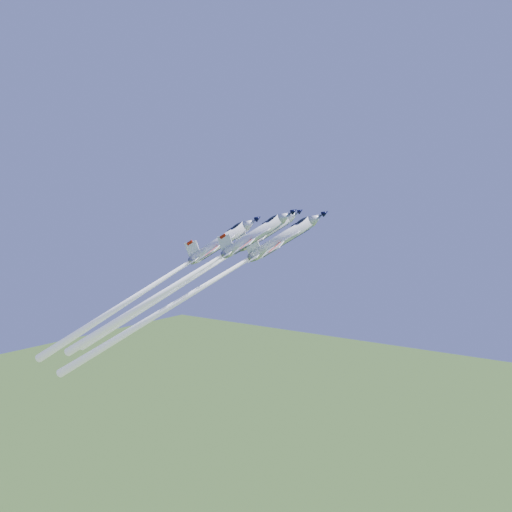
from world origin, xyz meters
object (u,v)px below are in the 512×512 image
Objects in this scene: jet_left at (185,283)px; jet_right at (174,286)px; jet_slot at (142,292)px; jet_lead at (182,300)px.

jet_right is at bearing 17.84° from jet_left.
jet_lead is at bearing 89.70° from jet_slot.
jet_slot is (-4.75, -8.42, -1.57)m from jet_left.
jet_right is 0.89× the size of jet_slot.
jet_lead is at bearing 19.09° from jet_left.
jet_left is (-4.21, 5.55, 2.69)m from jet_lead.
jet_slot is at bearing -90.30° from jet_lead.
jet_lead reaches higher than jet_right.
jet_right is at bearing 16.99° from jet_lead.
jet_lead is 1.15× the size of jet_left.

